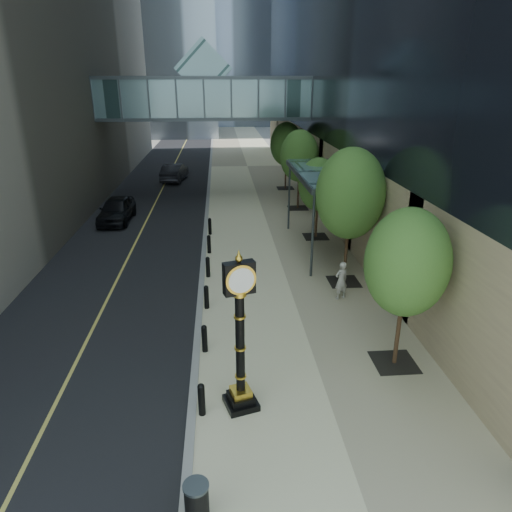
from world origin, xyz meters
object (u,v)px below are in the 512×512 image
at_px(trash_bin, 197,503).
at_px(car_near, 117,210).
at_px(pedestrian, 341,280).
at_px(street_clock, 240,345).
at_px(car_far, 175,172).

height_order(trash_bin, car_near, car_near).
bearing_deg(pedestrian, street_clock, 32.56).
distance_m(street_clock, trash_bin, 4.05).
distance_m(pedestrian, car_near, 17.25).
height_order(car_near, car_far, car_near).
bearing_deg(pedestrian, car_far, -92.51).
relative_size(street_clock, pedestrian, 2.76).
xyz_separation_m(street_clock, car_far, (-4.59, 31.87, -1.27)).
xyz_separation_m(street_clock, car_near, (-7.29, 19.06, -1.26)).
bearing_deg(trash_bin, street_clock, 72.74).
distance_m(street_clock, car_near, 20.45).
xyz_separation_m(street_clock, trash_bin, (-1.11, -3.56, -1.58)).
bearing_deg(car_near, street_clock, -67.39).
height_order(pedestrian, car_far, pedestrian).
bearing_deg(car_far, trash_bin, 103.36).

